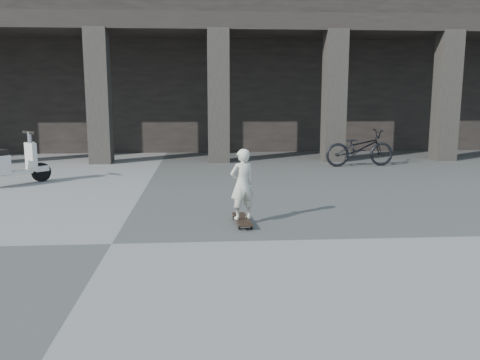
{
  "coord_description": "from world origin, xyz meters",
  "views": [
    {
      "loc": [
        1.34,
        -7.11,
        2.15
      ],
      "look_at": [
        1.95,
        1.47,
        0.65
      ],
      "focal_mm": 38.0,
      "sensor_mm": 36.0,
      "label": 1
    }
  ],
  "objects": [
    {
      "name": "colonnade",
      "position": [
        -0.0,
        13.77,
        3.03
      ],
      "size": [
        28.0,
        8.82,
        6.0
      ],
      "color": "black",
      "rests_on": "ground"
    },
    {
      "name": "child",
      "position": [
        1.95,
        0.97,
        0.67
      ],
      "size": [
        0.5,
        0.42,
        1.15
      ],
      "primitive_type": "imported",
      "rotation": [
        0.0,
        0.0,
        3.55
      ],
      "color": "beige",
      "rests_on": "longboard"
    },
    {
      "name": "bicycle",
      "position": [
        5.85,
        7.3,
        0.53
      ],
      "size": [
        2.07,
        0.86,
        1.06
      ],
      "primitive_type": "imported",
      "rotation": [
        0.0,
        0.0,
        1.65
      ],
      "color": "black",
      "rests_on": "ground"
    },
    {
      "name": "ground",
      "position": [
        0.0,
        0.0,
        0.0
      ],
      "size": [
        90.0,
        90.0,
        0.0
      ],
      "primitive_type": "plane",
      "color": "#454543",
      "rests_on": "ground"
    },
    {
      "name": "scooter",
      "position": [
        -3.28,
        4.64,
        0.49
      ],
      "size": [
        1.36,
        1.36,
        1.23
      ],
      "rotation": [
        0.0,
        0.0,
        0.79
      ],
      "color": "black",
      "rests_on": "ground"
    },
    {
      "name": "longboard",
      "position": [
        1.95,
        0.97,
        0.07
      ],
      "size": [
        0.29,
        0.93,
        0.09
      ],
      "rotation": [
        0.0,
        0.0,
        1.65
      ],
      "color": "black",
      "rests_on": "ground"
    }
  ]
}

